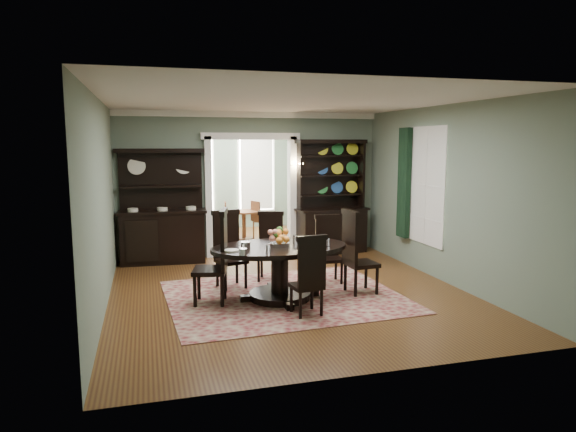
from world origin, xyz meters
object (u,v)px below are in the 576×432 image
at_px(welsh_dresser, 331,212).
at_px(parlor_table, 244,221).
at_px(dining_table, 280,262).
at_px(sideboard, 163,223).

xyz_separation_m(welsh_dresser, parlor_table, (-1.57, 1.86, -0.41)).
bearing_deg(welsh_dresser, parlor_table, 124.89).
relative_size(dining_table, sideboard, 0.97).
relative_size(dining_table, parlor_table, 2.78).
bearing_deg(welsh_dresser, sideboard, 174.61).
height_order(dining_table, sideboard, sideboard).
bearing_deg(dining_table, parlor_table, 82.07).
bearing_deg(parlor_table, dining_table, -94.26).
relative_size(sideboard, welsh_dresser, 0.93).
relative_size(welsh_dresser, parlor_table, 3.11).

